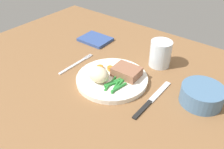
# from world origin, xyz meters

# --- Properties ---
(dining_table) EXTENTS (1.20, 0.90, 0.02)m
(dining_table) POSITION_xyz_m (0.00, 0.00, 0.01)
(dining_table) COLOR brown
(dining_table) RESTS_ON ground
(dinner_plate) EXTENTS (0.24, 0.24, 0.02)m
(dinner_plate) POSITION_xyz_m (0.03, 0.01, 0.03)
(dinner_plate) COLOR white
(dinner_plate) RESTS_ON dining_table
(meat_portion) EXTENTS (0.09, 0.07, 0.03)m
(meat_portion) POSITION_xyz_m (0.06, 0.04, 0.05)
(meat_portion) COLOR #936047
(meat_portion) RESTS_ON dinner_plate
(mashed_potatoes) EXTENTS (0.07, 0.06, 0.05)m
(mashed_potatoes) POSITION_xyz_m (0.01, -0.04, 0.06)
(mashed_potatoes) COLOR beige
(mashed_potatoes) RESTS_ON dinner_plate
(carrot_slices) EXTENTS (0.06, 0.04, 0.01)m
(carrot_slices) POSITION_xyz_m (-0.02, 0.02, 0.04)
(carrot_slices) COLOR orange
(carrot_slices) RESTS_ON dinner_plate
(green_beans) EXTENTS (0.05, 0.09, 0.01)m
(green_beans) POSITION_xyz_m (0.07, -0.02, 0.04)
(green_beans) COLOR #2D8C38
(green_beans) RESTS_ON dinner_plate
(fork) EXTENTS (0.01, 0.17, 0.00)m
(fork) POSITION_xyz_m (-0.13, 0.00, 0.02)
(fork) COLOR silver
(fork) RESTS_ON dining_table
(knife) EXTENTS (0.02, 0.21, 0.01)m
(knife) POSITION_xyz_m (0.19, 0.00, 0.02)
(knife) COLOR black
(knife) RESTS_ON dining_table
(water_glass) EXTENTS (0.08, 0.08, 0.09)m
(water_glass) POSITION_xyz_m (0.11, 0.19, 0.06)
(water_glass) COLOR silver
(water_glass) RESTS_ON dining_table
(salad_bowl) EXTENTS (0.12, 0.12, 0.05)m
(salad_bowl) POSITION_xyz_m (0.30, 0.09, 0.05)
(salad_bowl) COLOR #4C7299
(salad_bowl) RESTS_ON dining_table
(napkin) EXTENTS (0.13, 0.10, 0.01)m
(napkin) POSITION_xyz_m (-0.20, 0.19, 0.03)
(napkin) COLOR #334C8C
(napkin) RESTS_ON dining_table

